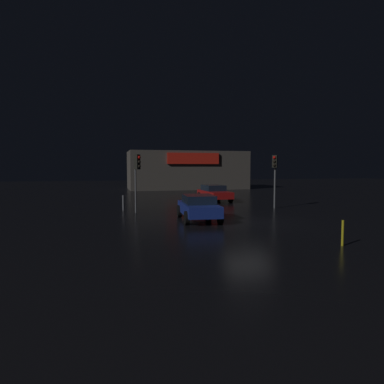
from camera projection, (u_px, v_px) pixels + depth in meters
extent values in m
plane|color=black|center=(248.00, 222.00, 18.23)|extent=(120.00, 120.00, 0.00)
cube|color=#4C4742|center=(187.00, 170.00, 46.95)|extent=(15.60, 7.00, 5.02)
cube|color=red|center=(193.00, 158.00, 43.30)|extent=(6.67, 0.24, 1.39)
cylinder|color=#595B60|center=(275.00, 182.00, 24.41)|extent=(0.12, 0.12, 3.76)
cube|color=black|center=(275.00, 161.00, 24.16)|extent=(0.41, 0.40, 0.86)
sphere|color=red|center=(274.00, 158.00, 24.00)|extent=(0.20, 0.20, 0.20)
sphere|color=black|center=(274.00, 161.00, 24.02)|extent=(0.20, 0.20, 0.20)
sphere|color=black|center=(274.00, 165.00, 24.03)|extent=(0.20, 0.20, 0.20)
cylinder|color=#595B60|center=(136.00, 184.00, 21.98)|extent=(0.11, 0.11, 3.72)
cube|color=black|center=(137.00, 162.00, 21.80)|extent=(0.41, 0.41, 0.94)
sphere|color=red|center=(139.00, 157.00, 21.70)|extent=(0.20, 0.20, 0.20)
sphere|color=black|center=(139.00, 162.00, 21.72)|extent=(0.20, 0.20, 0.20)
sphere|color=black|center=(139.00, 166.00, 21.74)|extent=(0.20, 0.20, 0.20)
cube|color=#A51414|center=(214.00, 194.00, 29.64)|extent=(1.89, 4.64, 0.55)
cube|color=black|center=(213.00, 188.00, 29.92)|extent=(1.65, 2.34, 0.49)
cylinder|color=black|center=(231.00, 198.00, 28.44)|extent=(0.24, 0.69, 0.68)
cylinder|color=black|center=(210.00, 199.00, 27.97)|extent=(0.24, 0.69, 0.68)
cylinder|color=black|center=(218.00, 196.00, 31.36)|extent=(0.24, 0.69, 0.68)
cylinder|color=black|center=(200.00, 196.00, 30.88)|extent=(0.24, 0.69, 0.68)
cube|color=navy|center=(199.00, 209.00, 18.90)|extent=(2.03, 4.24, 0.59)
cube|color=black|center=(199.00, 199.00, 18.83)|extent=(1.71, 2.17, 0.46)
cylinder|color=black|center=(179.00, 211.00, 20.11)|extent=(0.27, 0.72, 0.71)
cylinder|color=black|center=(209.00, 211.00, 20.41)|extent=(0.27, 0.72, 0.71)
cylinder|color=black|center=(187.00, 218.00, 17.43)|extent=(0.27, 0.72, 0.71)
cylinder|color=black|center=(220.00, 217.00, 17.73)|extent=(0.27, 0.72, 0.71)
cylinder|color=#595B60|center=(123.00, 203.00, 23.23)|extent=(0.14, 0.14, 1.03)
cylinder|color=gold|center=(343.00, 233.00, 12.76)|extent=(0.09, 0.09, 0.96)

